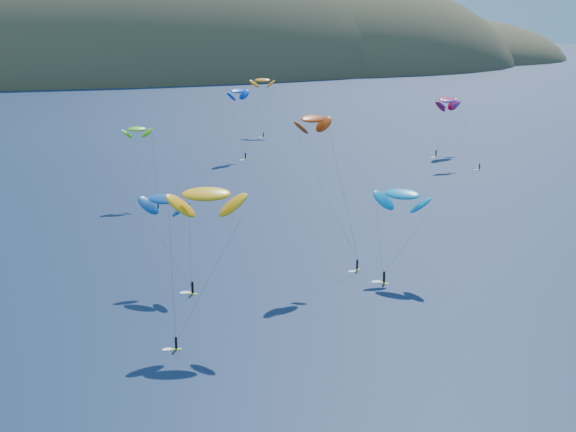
# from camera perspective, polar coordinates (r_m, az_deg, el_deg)

# --- Properties ---
(island) EXTENTS (730.00, 300.00, 210.00)m
(island) POSITION_cam_1_polar(r_m,az_deg,el_deg) (617.95, -10.78, 9.28)
(island) COLOR #3D3526
(island) RESTS_ON ground
(kitesurfer_2) EXTENTS (12.44, 10.45, 22.23)m
(kitesurfer_2) POSITION_cam_1_polar(r_m,az_deg,el_deg) (109.78, -5.83, 1.55)
(kitesurfer_2) COLOR #C4E719
(kitesurfer_2) RESTS_ON ground
(kitesurfer_3) EXTENTS (6.73, 12.01, 18.83)m
(kitesurfer_3) POSITION_cam_1_polar(r_m,az_deg,el_deg) (187.92, -10.69, 6.08)
(kitesurfer_3) COLOR #C4E719
(kitesurfer_3) RESTS_ON ground
(kitesurfer_4) EXTENTS (9.81, 10.05, 22.43)m
(kitesurfer_4) POSITION_cam_1_polar(r_m,az_deg,el_deg) (241.88, -3.60, 8.86)
(kitesurfer_4) COLOR #C4E719
(kitesurfer_4) RESTS_ON ground
(kitesurfer_5) EXTENTS (10.34, 10.26, 16.55)m
(kitesurfer_5) POSITION_cam_1_polar(r_m,az_deg,el_deg) (134.87, 8.12, 1.54)
(kitesurfer_5) COLOR #C4E719
(kitesurfer_5) RESTS_ON ground
(kitesurfer_6) EXTENTS (9.23, 12.37, 20.28)m
(kitesurfer_6) POSITION_cam_1_polar(r_m,az_deg,el_deg) (234.09, 11.41, 8.02)
(kitesurfer_6) COLOR #C4E719
(kitesurfer_6) RESTS_ON ground
(kitesurfer_8) EXTENTS (13.22, 11.36, 19.50)m
(kitesurfer_8) POSITION_cam_1_polar(r_m,az_deg,el_deg) (253.98, 11.25, 8.09)
(kitesurfer_8) COLOR #C4E719
(kitesurfer_8) RESTS_ON ground
(kitesurfer_9) EXTENTS (11.94, 8.18, 28.21)m
(kitesurfer_9) POSITION_cam_1_polar(r_m,az_deg,el_deg) (134.75, 1.77, 6.90)
(kitesurfer_9) COLOR #C4E719
(kitesurfer_9) RESTS_ON ground
(kitesurfer_10) EXTENTS (9.35, 11.72, 16.70)m
(kitesurfer_10) POSITION_cam_1_polar(r_m,az_deg,el_deg) (130.01, -8.78, 1.19)
(kitesurfer_10) COLOR #C4E719
(kitesurfer_10) RESTS_ON ground
(kitesurfer_11) EXTENTS (9.39, 12.87, 21.41)m
(kitesurfer_11) POSITION_cam_1_polar(r_m,az_deg,el_deg) (287.88, -1.83, 9.63)
(kitesurfer_11) COLOR #C4E719
(kitesurfer_11) RESTS_ON ground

